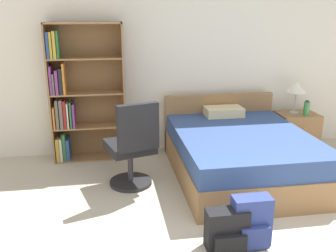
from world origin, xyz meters
name	(u,v)px	position (x,y,z in m)	size (l,w,h in m)	color
wall_back	(192,57)	(0.00, 3.23, 1.30)	(9.00, 0.06, 2.60)	silver
bookshelf	(77,96)	(-1.55, 3.01, 0.86)	(0.94, 0.31, 1.77)	olive
bed	(239,152)	(0.35, 2.19, 0.28)	(1.52, 1.95, 0.80)	olive
office_chair	(133,147)	(-0.93, 2.03, 0.48)	(0.60, 0.67, 1.01)	#232326
nightstand	(296,131)	(1.46, 2.91, 0.26)	(0.55, 0.45, 0.52)	olive
table_lamp	(297,88)	(1.42, 2.93, 0.88)	(0.27, 0.27, 0.45)	#B2B2B7
water_bottle	(306,108)	(1.52, 2.80, 0.61)	(0.08, 0.08, 0.21)	#3F8C4C
backpack_black	(227,231)	(-0.25, 0.78, 0.17)	(0.35, 0.22, 0.35)	black
backpack_blue	(251,222)	(-0.03, 0.80, 0.21)	(0.32, 0.22, 0.43)	navy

